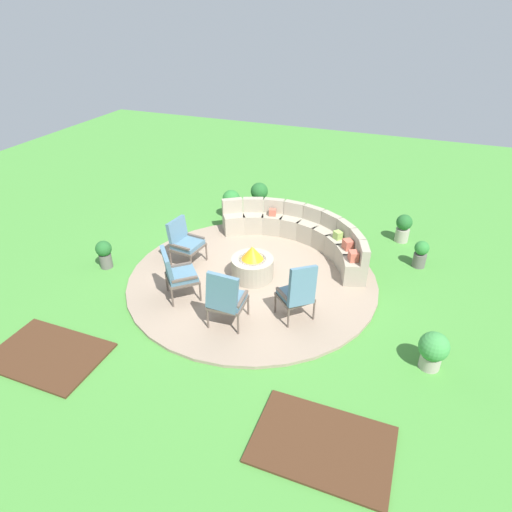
{
  "coord_description": "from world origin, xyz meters",
  "views": [
    {
      "loc": [
        2.79,
        -6.97,
        5.06
      ],
      "look_at": [
        0.0,
        0.2,
        0.45
      ],
      "focal_mm": 30.78,
      "sensor_mm": 36.0,
      "label": 1
    }
  ],
  "objects_px": {
    "curved_stone_bench": "(302,233)",
    "lounge_chair_back_right": "(298,292)",
    "fire_pit": "(252,265)",
    "lounge_chair_front_right": "(177,273)",
    "lounge_chair_front_left": "(184,241)",
    "potted_plant_1": "(231,203)",
    "lounge_chair_back_left": "(226,298)",
    "potted_plant_0": "(403,227)",
    "potted_plant_2": "(421,253)",
    "potted_plant_5": "(433,350)",
    "potted_plant_4": "(259,195)",
    "potted_plant_3": "(104,253)"
  },
  "relations": [
    {
      "from": "curved_stone_bench",
      "to": "lounge_chair_back_right",
      "type": "relative_size",
      "value": 3.22
    },
    {
      "from": "fire_pit",
      "to": "lounge_chair_front_right",
      "type": "xyz_separation_m",
      "value": [
        -1.06,
        -1.14,
        0.26
      ]
    },
    {
      "from": "lounge_chair_front_left",
      "to": "potted_plant_1",
      "type": "height_order",
      "value": "lounge_chair_front_left"
    },
    {
      "from": "fire_pit",
      "to": "curved_stone_bench",
      "type": "bearing_deg",
      "value": 70.61
    },
    {
      "from": "lounge_chair_back_left",
      "to": "lounge_chair_back_right",
      "type": "distance_m",
      "value": 1.25
    },
    {
      "from": "lounge_chair_front_left",
      "to": "potted_plant_0",
      "type": "xyz_separation_m",
      "value": [
        4.24,
        2.8,
        -0.23
      ]
    },
    {
      "from": "curved_stone_bench",
      "to": "lounge_chair_front_left",
      "type": "relative_size",
      "value": 3.74
    },
    {
      "from": "fire_pit",
      "to": "potted_plant_2",
      "type": "height_order",
      "value": "fire_pit"
    },
    {
      "from": "lounge_chair_front_right",
      "to": "lounge_chair_back_left",
      "type": "distance_m",
      "value": 1.26
    },
    {
      "from": "potted_plant_2",
      "to": "potted_plant_5",
      "type": "height_order",
      "value": "potted_plant_5"
    },
    {
      "from": "fire_pit",
      "to": "lounge_chair_back_right",
      "type": "bearing_deg",
      "value": -37.89
    },
    {
      "from": "lounge_chair_front_left",
      "to": "lounge_chair_back_left",
      "type": "distance_m",
      "value": 2.3
    },
    {
      "from": "curved_stone_bench",
      "to": "potted_plant_2",
      "type": "bearing_deg",
      "value": 3.42
    },
    {
      "from": "lounge_chair_back_left",
      "to": "potted_plant_5",
      "type": "xyz_separation_m",
      "value": [
        3.37,
        0.27,
        -0.27
      ]
    },
    {
      "from": "curved_stone_bench",
      "to": "lounge_chair_front_right",
      "type": "bearing_deg",
      "value": -120.54
    },
    {
      "from": "potted_plant_4",
      "to": "potted_plant_2",
      "type": "bearing_deg",
      "value": -18.88
    },
    {
      "from": "potted_plant_0",
      "to": "potted_plant_5",
      "type": "distance_m",
      "value": 4.18
    },
    {
      "from": "lounge_chair_front_right",
      "to": "lounge_chair_back_right",
      "type": "bearing_deg",
      "value": 52.7
    },
    {
      "from": "lounge_chair_back_left",
      "to": "lounge_chair_back_right",
      "type": "xyz_separation_m",
      "value": [
        1.1,
        0.6,
        0.01
      ]
    },
    {
      "from": "curved_stone_bench",
      "to": "lounge_chair_back_left",
      "type": "distance_m",
      "value": 3.22
    },
    {
      "from": "potted_plant_2",
      "to": "potted_plant_4",
      "type": "relative_size",
      "value": 0.78
    },
    {
      "from": "lounge_chair_back_left",
      "to": "potted_plant_1",
      "type": "distance_m",
      "value": 4.42
    },
    {
      "from": "potted_plant_4",
      "to": "lounge_chair_back_left",
      "type": "bearing_deg",
      "value": -75.77
    },
    {
      "from": "potted_plant_1",
      "to": "potted_plant_2",
      "type": "xyz_separation_m",
      "value": [
        4.73,
        -0.73,
        -0.1
      ]
    },
    {
      "from": "fire_pit",
      "to": "lounge_chair_front_left",
      "type": "bearing_deg",
      "value": 179.59
    },
    {
      "from": "curved_stone_bench",
      "to": "lounge_chair_back_right",
      "type": "height_order",
      "value": "lounge_chair_back_right"
    },
    {
      "from": "fire_pit",
      "to": "potted_plant_0",
      "type": "bearing_deg",
      "value": 46.28
    },
    {
      "from": "curved_stone_bench",
      "to": "potted_plant_2",
      "type": "height_order",
      "value": "curved_stone_bench"
    },
    {
      "from": "lounge_chair_front_right",
      "to": "potted_plant_1",
      "type": "height_order",
      "value": "lounge_chair_front_right"
    },
    {
      "from": "lounge_chair_front_right",
      "to": "potted_plant_0",
      "type": "height_order",
      "value": "lounge_chair_front_right"
    },
    {
      "from": "potted_plant_3",
      "to": "potted_plant_5",
      "type": "distance_m",
      "value": 6.63
    },
    {
      "from": "potted_plant_1",
      "to": "curved_stone_bench",
      "type": "bearing_deg",
      "value": -22.43
    },
    {
      "from": "fire_pit",
      "to": "lounge_chair_front_right",
      "type": "distance_m",
      "value": 1.58
    },
    {
      "from": "potted_plant_1",
      "to": "potted_plant_2",
      "type": "relative_size",
      "value": 1.26
    },
    {
      "from": "curved_stone_bench",
      "to": "potted_plant_0",
      "type": "height_order",
      "value": "curved_stone_bench"
    },
    {
      "from": "lounge_chair_back_right",
      "to": "potted_plant_1",
      "type": "height_order",
      "value": "lounge_chair_back_right"
    },
    {
      "from": "fire_pit",
      "to": "lounge_chair_back_left",
      "type": "xyz_separation_m",
      "value": [
        0.13,
        -1.56,
        0.29
      ]
    },
    {
      "from": "lounge_chair_back_left",
      "to": "lounge_chair_back_right",
      "type": "bearing_deg",
      "value": 24.8
    },
    {
      "from": "potted_plant_3",
      "to": "lounge_chair_back_right",
      "type": "bearing_deg",
      "value": -3.51
    },
    {
      "from": "fire_pit",
      "to": "potted_plant_3",
      "type": "xyz_separation_m",
      "value": [
        -3.1,
        -0.69,
        0.01
      ]
    },
    {
      "from": "lounge_chair_front_left",
      "to": "potted_plant_4",
      "type": "height_order",
      "value": "lounge_chair_front_left"
    },
    {
      "from": "potted_plant_0",
      "to": "potted_plant_3",
      "type": "relative_size",
      "value": 1.08
    },
    {
      "from": "curved_stone_bench",
      "to": "potted_plant_0",
      "type": "bearing_deg",
      "value": 29.38
    },
    {
      "from": "fire_pit",
      "to": "lounge_chair_front_left",
      "type": "relative_size",
      "value": 0.86
    },
    {
      "from": "lounge_chair_front_left",
      "to": "lounge_chair_back_left",
      "type": "bearing_deg",
      "value": 53.45
    },
    {
      "from": "potted_plant_4",
      "to": "potted_plant_5",
      "type": "relative_size",
      "value": 1.18
    },
    {
      "from": "potted_plant_3",
      "to": "lounge_chair_back_left",
      "type": "bearing_deg",
      "value": -15.05
    },
    {
      "from": "lounge_chair_front_left",
      "to": "lounge_chair_back_right",
      "type": "xyz_separation_m",
      "value": [
        2.78,
        -0.97,
        0.05
      ]
    },
    {
      "from": "fire_pit",
      "to": "lounge_chair_front_left",
      "type": "distance_m",
      "value": 1.57
    },
    {
      "from": "fire_pit",
      "to": "potted_plant_3",
      "type": "distance_m",
      "value": 3.18
    }
  ]
}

